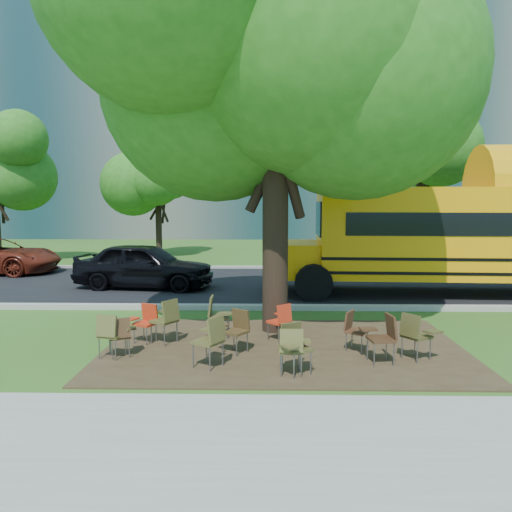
{
  "coord_description": "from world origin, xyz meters",
  "views": [
    {
      "loc": [
        0.64,
        -10.11,
        2.88
      ],
      "look_at": [
        0.36,
        3.95,
        1.35
      ],
      "focal_mm": 35.0,
      "sensor_mm": 36.0,
      "label": 1
    }
  ],
  "objects_px": {
    "chair_0": "(121,333)",
    "chair_1": "(112,331)",
    "black_car": "(144,266)",
    "chair_3": "(236,327)",
    "main_tree": "(276,56)",
    "chair_2": "(211,336)",
    "chair_11": "(281,318)",
    "chair_8": "(167,316)",
    "chair_10": "(217,312)",
    "chair_5": "(293,343)",
    "chair_12": "(354,327)",
    "chair_9": "(145,319)",
    "chair_7": "(416,332)",
    "chair_6": "(383,334)",
    "chair_4": "(292,346)"
  },
  "relations": [
    {
      "from": "chair_0",
      "to": "chair_1",
      "type": "distance_m",
      "value": 0.17
    },
    {
      "from": "chair_0",
      "to": "black_car",
      "type": "height_order",
      "value": "black_car"
    },
    {
      "from": "chair_1",
      "to": "chair_3",
      "type": "height_order",
      "value": "chair_1"
    },
    {
      "from": "main_tree",
      "to": "chair_2",
      "type": "bearing_deg",
      "value": -114.49
    },
    {
      "from": "chair_3",
      "to": "chair_11",
      "type": "distance_m",
      "value": 1.21
    },
    {
      "from": "chair_8",
      "to": "chair_10",
      "type": "height_order",
      "value": "chair_8"
    },
    {
      "from": "chair_5",
      "to": "chair_12",
      "type": "bearing_deg",
      "value": -166.15
    },
    {
      "from": "chair_1",
      "to": "chair_3",
      "type": "relative_size",
      "value": 1.01
    },
    {
      "from": "chair_3",
      "to": "chair_2",
      "type": "bearing_deg",
      "value": 102.33
    },
    {
      "from": "chair_9",
      "to": "chair_12",
      "type": "height_order",
      "value": "chair_9"
    },
    {
      "from": "chair_1",
      "to": "chair_7",
      "type": "xyz_separation_m",
      "value": [
        5.51,
        -0.02,
        0.02
      ]
    },
    {
      "from": "chair_0",
      "to": "chair_6",
      "type": "distance_m",
      "value": 4.75
    },
    {
      "from": "chair_3",
      "to": "black_car",
      "type": "distance_m",
      "value": 7.87
    },
    {
      "from": "chair_12",
      "to": "chair_8",
      "type": "bearing_deg",
      "value": -66.46
    },
    {
      "from": "chair_1",
      "to": "chair_7",
      "type": "distance_m",
      "value": 5.51
    },
    {
      "from": "chair_0",
      "to": "chair_10",
      "type": "distance_m",
      "value": 2.16
    },
    {
      "from": "chair_2",
      "to": "chair_3",
      "type": "distance_m",
      "value": 0.95
    },
    {
      "from": "chair_2",
      "to": "black_car",
      "type": "bearing_deg",
      "value": 52.73
    },
    {
      "from": "chair_5",
      "to": "chair_11",
      "type": "distance_m",
      "value": 1.98
    },
    {
      "from": "chair_10",
      "to": "black_car",
      "type": "distance_m",
      "value": 6.71
    },
    {
      "from": "chair_5",
      "to": "black_car",
      "type": "height_order",
      "value": "black_car"
    },
    {
      "from": "chair_6",
      "to": "chair_2",
      "type": "bearing_deg",
      "value": 87.6
    },
    {
      "from": "chair_12",
      "to": "chair_5",
      "type": "bearing_deg",
      "value": -13.23
    },
    {
      "from": "chair_3",
      "to": "chair_12",
      "type": "distance_m",
      "value": 2.27
    },
    {
      "from": "chair_4",
      "to": "chair_9",
      "type": "height_order",
      "value": "chair_4"
    },
    {
      "from": "chair_8",
      "to": "chair_12",
      "type": "xyz_separation_m",
      "value": [
        3.69,
        -0.47,
        -0.08
      ]
    },
    {
      "from": "main_tree",
      "to": "chair_5",
      "type": "distance_m",
      "value": 6.09
    },
    {
      "from": "main_tree",
      "to": "chair_5",
      "type": "bearing_deg",
      "value": -84.74
    },
    {
      "from": "chair_8",
      "to": "chair_10",
      "type": "xyz_separation_m",
      "value": [
        0.96,
        0.48,
        -0.02
      ]
    },
    {
      "from": "chair_4",
      "to": "black_car",
      "type": "relative_size",
      "value": 0.18
    },
    {
      "from": "chair_3",
      "to": "chair_7",
      "type": "distance_m",
      "value": 3.3
    },
    {
      "from": "black_car",
      "to": "chair_7",
      "type": "bearing_deg",
      "value": -130.19
    },
    {
      "from": "chair_3",
      "to": "chair_4",
      "type": "bearing_deg",
      "value": 164.43
    },
    {
      "from": "chair_6",
      "to": "chair_11",
      "type": "xyz_separation_m",
      "value": [
        -1.76,
        1.4,
        -0.06
      ]
    },
    {
      "from": "chair_1",
      "to": "chair_9",
      "type": "relative_size",
      "value": 1.06
    },
    {
      "from": "chair_0",
      "to": "chair_5",
      "type": "height_order",
      "value": "chair_5"
    },
    {
      "from": "chair_1",
      "to": "chair_8",
      "type": "distance_m",
      "value": 1.29
    },
    {
      "from": "chair_7",
      "to": "chair_5",
      "type": "bearing_deg",
      "value": -105.37
    },
    {
      "from": "chair_6",
      "to": "chair_7",
      "type": "xyz_separation_m",
      "value": [
        0.62,
        0.15,
        -0.01
      ]
    },
    {
      "from": "chair_11",
      "to": "chair_12",
      "type": "xyz_separation_m",
      "value": [
        1.37,
        -0.7,
        -0.01
      ]
    },
    {
      "from": "chair_5",
      "to": "chair_1",
      "type": "bearing_deg",
      "value": -44.89
    },
    {
      "from": "chair_4",
      "to": "chair_10",
      "type": "xyz_separation_m",
      "value": [
        -1.48,
        2.31,
        0.04
      ]
    },
    {
      "from": "chair_7",
      "to": "chair_4",
      "type": "bearing_deg",
      "value": -103.72
    },
    {
      "from": "main_tree",
      "to": "chair_1",
      "type": "bearing_deg",
      "value": -145.85
    },
    {
      "from": "chair_11",
      "to": "chair_9",
      "type": "bearing_deg",
      "value": 140.0
    },
    {
      "from": "chair_0",
      "to": "chair_3",
      "type": "relative_size",
      "value": 0.93
    },
    {
      "from": "chair_4",
      "to": "chair_11",
      "type": "xyz_separation_m",
      "value": [
        -0.12,
        2.06,
        -0.02
      ]
    },
    {
      "from": "chair_0",
      "to": "chair_2",
      "type": "relative_size",
      "value": 0.85
    },
    {
      "from": "chair_0",
      "to": "chair_12",
      "type": "height_order",
      "value": "chair_12"
    },
    {
      "from": "chair_8",
      "to": "chair_3",
      "type": "bearing_deg",
      "value": -79.66
    }
  ]
}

